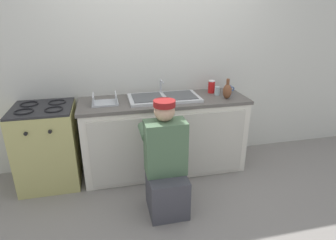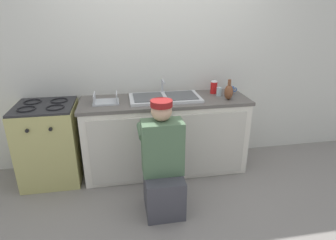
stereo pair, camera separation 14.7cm
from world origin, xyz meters
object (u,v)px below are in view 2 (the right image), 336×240
at_px(dish_rack_tray, 106,101).
at_px(vase_decorative, 229,92).
at_px(sink_double_basin, 165,97).
at_px(stove_range, 50,143).
at_px(plumber_person, 163,167).
at_px(soda_cup_red, 214,87).
at_px(coffee_mug, 230,90).
at_px(water_glass, 219,92).

relative_size(dish_rack_tray, vase_decorative, 1.22).
height_order(sink_double_basin, vase_decorative, vase_decorative).
xyz_separation_m(sink_double_basin, stove_range, (-1.31, -0.00, -0.46)).
height_order(stove_range, plumber_person, plumber_person).
xyz_separation_m(soda_cup_red, vase_decorative, (0.08, -0.27, 0.01)).
distance_m(stove_range, dish_rack_tray, 0.80).
xyz_separation_m(plumber_person, soda_cup_red, (0.77, 0.88, 0.51)).
relative_size(stove_range, soda_cup_red, 6.01).
distance_m(sink_double_basin, soda_cup_red, 0.64).
height_order(plumber_person, coffee_mug, plumber_person).
bearing_deg(coffee_mug, vase_decorative, -117.45).
height_order(water_glass, dish_rack_tray, dish_rack_tray).
xyz_separation_m(water_glass, vase_decorative, (0.06, -0.16, 0.04)).
xyz_separation_m(stove_range, coffee_mug, (2.12, 0.06, 0.49)).
relative_size(coffee_mug, dish_rack_tray, 0.45).
distance_m(plumber_person, water_glass, 1.21).
bearing_deg(water_glass, stove_range, -179.43).
relative_size(water_glass, vase_decorative, 0.43).
bearing_deg(sink_double_basin, plumber_person, -100.98).
bearing_deg(plumber_person, coffee_mug, 40.35).
bearing_deg(coffee_mug, water_glass, -165.42).
xyz_separation_m(plumber_person, coffee_mug, (0.96, 0.81, 0.48)).
bearing_deg(soda_cup_red, water_glass, -75.81).
bearing_deg(plumber_person, dish_rack_tray, 125.20).
relative_size(stove_range, water_glass, 9.14).
height_order(plumber_person, soda_cup_red, plumber_person).
bearing_deg(soda_cup_red, coffee_mug, -20.71).
bearing_deg(dish_rack_tray, water_glass, 1.96).
height_order(sink_double_basin, soda_cup_red, sink_double_basin).
xyz_separation_m(sink_double_basin, water_glass, (0.65, 0.02, 0.03)).
bearing_deg(plumber_person, vase_decorative, 35.74).
bearing_deg(water_glass, plumber_person, -135.96).
distance_m(sink_double_basin, water_glass, 0.65).
bearing_deg(vase_decorative, sink_double_basin, 168.81).
height_order(sink_double_basin, dish_rack_tray, sink_double_basin).
height_order(soda_cup_red, vase_decorative, vase_decorative).
distance_m(plumber_person, dish_rack_tray, 1.00).
bearing_deg(dish_rack_tray, sink_double_basin, 2.39).
distance_m(soda_cup_red, vase_decorative, 0.28).
xyz_separation_m(plumber_person, dish_rack_tray, (-0.51, 0.73, 0.46)).
height_order(plumber_person, water_glass, plumber_person).
xyz_separation_m(coffee_mug, dish_rack_tray, (-1.47, -0.09, -0.02)).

